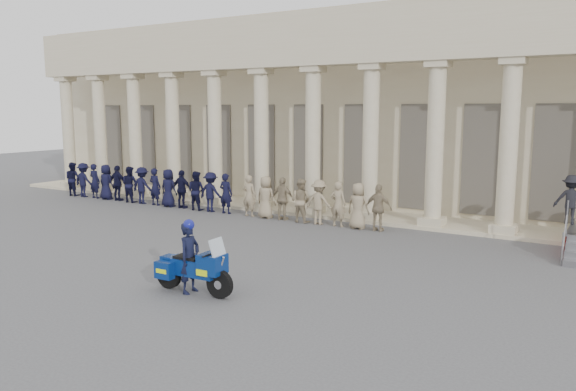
# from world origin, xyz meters

# --- Properties ---
(ground) EXTENTS (90.00, 90.00, 0.00)m
(ground) POSITION_xyz_m (0.00, 0.00, 0.00)
(ground) COLOR #4C4C4F
(ground) RESTS_ON ground
(building) EXTENTS (40.00, 12.50, 9.00)m
(building) POSITION_xyz_m (-0.00, 14.74, 4.52)
(building) COLOR #C0B290
(building) RESTS_ON ground
(officer_rank) EXTENTS (18.10, 0.67, 1.77)m
(officer_rank) POSITION_xyz_m (-6.57, 6.52, 0.89)
(officer_rank) COLOR black
(officer_rank) RESTS_ON ground
(motorcycle) EXTENTS (2.30, 0.94, 1.48)m
(motorcycle) POSITION_xyz_m (1.04, -2.56, 0.64)
(motorcycle) COLOR black
(motorcycle) RESTS_ON ground
(rider) EXTENTS (0.44, 0.66, 1.87)m
(rider) POSITION_xyz_m (0.91, -2.56, 0.92)
(rider) COLOR black
(rider) RESTS_ON ground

